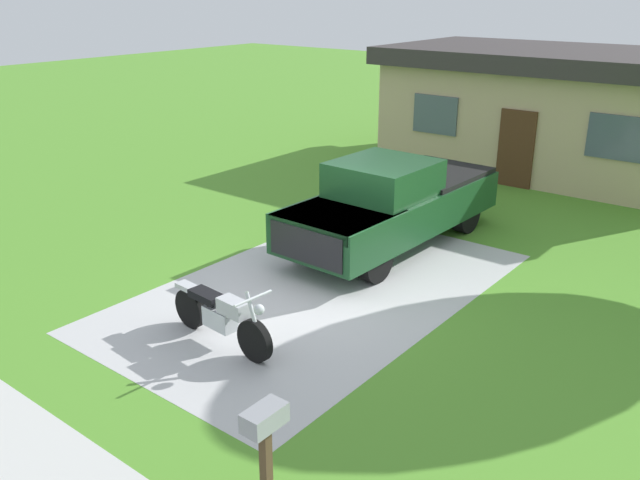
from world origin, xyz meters
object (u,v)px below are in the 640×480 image
Objects in this scene: motorcycle at (221,316)px; neighbor_house at (553,109)px; mailbox at (265,432)px; pickup_truck at (395,201)px.

neighbor_house reaches higher than motorcycle.
mailbox is at bearing -36.46° from motorcycle.
mailbox is 0.13× the size of neighbor_house.
motorcycle is at bearing 143.54° from mailbox.
pickup_truck reaches higher than motorcycle.
mailbox is at bearing -79.27° from neighbor_house.
mailbox is (3.18, -7.44, 0.03)m from pickup_truck.
pickup_truck is 8.09m from mailbox.
pickup_truck is (-0.24, 5.27, 0.48)m from motorcycle.
neighbor_house is (0.20, 8.30, 0.84)m from pickup_truck.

